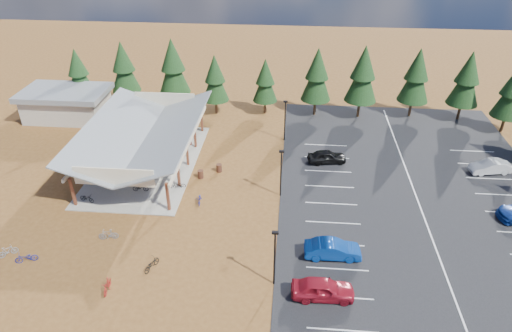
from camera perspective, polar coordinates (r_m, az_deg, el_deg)
The scene contains 38 objects.
ground at distance 44.41m, azimuth -3.55°, elevation -4.85°, with size 140.00×140.00×0.00m, color brown.
asphalt_lot at distance 48.17m, azimuth 19.38°, elevation -3.60°, with size 27.00×44.00×0.04m, color black.
concrete_pad at distance 52.28m, azimuth -13.38°, elevation 0.36°, with size 10.60×18.60×0.10m, color gray.
bike_pavilion at distance 50.52m, azimuth -13.89°, elevation 4.04°, with size 11.65×19.40×4.97m.
outbuilding at distance 65.81m, azimuth -22.60°, elevation 7.24°, with size 11.00×7.00×3.90m.
lamp_post_0 at distance 34.38m, azimuth 2.34°, elevation -10.99°, with size 0.50×0.25×5.14m.
lamp_post_1 at distance 44.04m, azimuth 3.15°, elevation -0.52°, with size 0.50×0.25×5.14m.
lamp_post_2 at distance 54.63m, azimuth 3.65°, elevation 6.05°, with size 0.50×0.25×5.14m.
trash_bin_0 at distance 48.47m, azimuth -6.94°, elevation -1.02°, with size 0.60×0.60×0.90m, color #432418.
trash_bin_1 at distance 49.35m, azimuth -4.63°, elevation -0.25°, with size 0.60×0.60×0.90m, color #432418.
pine_0 at distance 67.88m, azimuth -21.34°, elevation 10.93°, with size 3.53×3.53×8.23m.
pine_1 at distance 65.93m, azimuth -16.22°, elevation 11.79°, with size 3.93×3.93×9.16m.
pine_2 at distance 63.37m, azimuth -10.33°, elevation 12.13°, with size 4.21×4.21×9.80m.
pine_3 at distance 61.28m, azimuth -5.14°, elevation 10.85°, with size 3.50×3.50×8.16m.
pine_4 at distance 61.24m, azimuth 1.16°, elevation 10.62°, with size 3.27×3.27×7.61m.
pine_5 at distance 60.96m, azimuth 7.63°, elevation 11.23°, with size 3.95×3.95×9.20m.
pine_6 at distance 61.23m, azimuth 13.23°, elevation 11.11°, with size 4.18×4.18×9.74m.
pine_7 at distance 63.43m, azimuth 19.42°, elevation 10.61°, with size 4.00×4.00×9.33m.
pine_8 at distance 64.79m, azimuth 24.89°, elevation 9.87°, with size 3.98×3.98×9.27m.
bike_0 at distance 47.29m, azimuth -20.39°, elevation -3.77°, with size 0.55×1.58×0.83m, color black.
bike_1 at distance 51.50m, azimuth -15.78°, elevation 0.25°, with size 0.50×1.76×1.06m, color #9EA2A6.
bike_2 at distance 54.81m, azimuth -15.74°, elevation 2.06°, with size 0.54×1.54×0.81m, color navy.
bike_3 at distance 57.72m, azimuth -15.19°, elevation 3.77°, with size 0.46×1.63×0.98m, color maroon.
bike_4 at distance 47.30m, azimuth -14.24°, elevation -2.63°, with size 0.55×1.58×0.83m, color black.
bike_5 at distance 49.17m, azimuth -11.60°, elevation -0.80°, with size 0.45×1.58×0.95m, color gray.
bike_6 at distance 54.61m, azimuth -10.67°, elevation 2.65°, with size 0.56×1.59×0.84m, color navy.
bike_7 at distance 54.88m, azimuth -8.85°, elevation 3.05°, with size 0.46×1.61×0.97m, color maroon.
bike_9 at distance 43.56m, azimuth -28.61°, elevation -9.33°, with size 0.45×1.59×0.96m, color gray.
bike_10 at distance 42.21m, azimuth -26.78°, elevation -10.19°, with size 0.62×1.76×0.93m, color navy.
bike_11 at distance 37.27m, azimuth -18.10°, elevation -14.03°, with size 0.49×1.72×1.03m, color maroon.
bike_12 at distance 38.18m, azimuth -12.93°, elevation -11.89°, with size 0.62×1.77×0.93m, color black.
bike_13 at distance 41.98m, azimuth -17.97°, elevation -8.14°, with size 0.48×1.71×1.03m, color gray.
bike_14 at distance 44.70m, azimuth -7.06°, elevation -4.12°, with size 0.56×1.60×0.84m, color navy.
bike_16 at distance 47.09m, azimuth -9.71°, elevation -2.39°, with size 0.53×1.53×0.80m, color black.
car_0 at distance 35.22m, azimuth 8.36°, elevation -14.95°, with size 1.88×4.68×1.60m, color maroon.
car_1 at distance 38.58m, azimuth 9.56°, elevation -10.24°, with size 1.62×4.65×1.53m, color navy.
car_4 at distance 51.30m, azimuth 8.85°, elevation 1.17°, with size 1.71×4.25×1.45m, color black.
car_9 at distance 54.89m, azimuth 27.24°, elevation -0.08°, with size 1.53×4.38×1.44m, color silver.
Camera 1 is at (5.83, -35.55, 25.97)m, focal length 32.00 mm.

